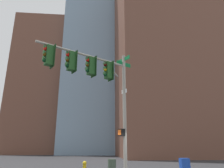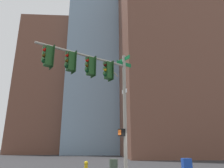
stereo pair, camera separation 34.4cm
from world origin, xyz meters
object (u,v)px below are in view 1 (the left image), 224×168
litter_bin (112,166)px  newspaper_box (185,167)px  signal_pole_assembly (96,79)px  fire_hydrant (84,168)px

litter_bin → newspaper_box: newspaper_box is taller
signal_pole_assembly → newspaper_box: signal_pole_assembly is taller
litter_bin → fire_hydrant: bearing=-72.7°
fire_hydrant → newspaper_box: bearing=84.2°
fire_hydrant → litter_bin: litter_bin is taller
signal_pole_assembly → fire_hydrant: (-3.64, -0.58, -4.84)m
signal_pole_assembly → fire_hydrant: 6.09m
signal_pole_assembly → litter_bin: (-4.22, 1.26, -4.84)m
litter_bin → signal_pole_assembly: bearing=-16.6°
fire_hydrant → litter_bin: size_ratio=0.92×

